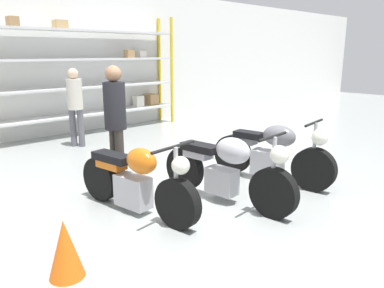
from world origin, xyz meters
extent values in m
plane|color=#9EA3A0|center=(0.00, 0.00, 0.00)|extent=(30.00, 30.00, 0.00)
cube|color=white|center=(0.00, 5.46, 1.80)|extent=(30.00, 0.08, 3.60)
cylinder|color=gold|center=(3.35, 4.82, 1.45)|extent=(0.08, 0.08, 2.89)
cylinder|color=gold|center=(3.35, 5.37, 1.45)|extent=(0.08, 0.08, 2.89)
cube|color=silver|center=(0.92, 5.09, 0.48)|extent=(4.85, 0.55, 0.05)
cube|color=silver|center=(0.92, 5.09, 1.14)|extent=(4.85, 0.55, 0.05)
cube|color=silver|center=(0.92, 5.09, 1.80)|extent=(4.85, 0.55, 0.05)
cube|color=silver|center=(0.92, 5.09, 2.46)|extent=(4.85, 0.55, 0.05)
cube|color=tan|center=(0.29, 5.04, 2.58)|extent=(0.28, 0.29, 0.18)
cube|color=#A87F51|center=(-0.75, 4.96, 2.58)|extent=(0.20, 0.26, 0.19)
cube|color=#A87F51|center=(2.05, 4.97, 1.93)|extent=(0.20, 0.22, 0.21)
cube|color=#A87F51|center=(2.88, 5.20, 0.66)|extent=(0.33, 0.34, 0.31)
cube|color=silver|center=(2.40, 5.14, 0.66)|extent=(0.24, 0.25, 0.30)
cube|color=silver|center=(2.55, 5.17, 1.91)|extent=(0.25, 0.27, 0.18)
cylinder|color=black|center=(-0.94, -0.37, 0.30)|extent=(0.22, 0.62, 0.60)
cylinder|color=black|center=(-1.15, 0.99, 0.30)|extent=(0.22, 0.62, 0.60)
cube|color=#ADADB2|center=(-1.05, 0.36, 0.27)|extent=(0.31, 0.51, 0.40)
ellipsoid|color=orange|center=(-1.03, 0.19, 0.70)|extent=(0.33, 0.48, 0.32)
cube|color=black|center=(-1.11, 0.73, 0.65)|extent=(0.31, 0.63, 0.10)
cube|color=orange|center=(-1.11, 0.75, 0.56)|extent=(0.25, 0.44, 0.12)
cylinder|color=#ADADB2|center=(-0.95, -0.35, 0.63)|extent=(0.06, 0.06, 0.66)
sphere|color=silver|center=(-0.94, -0.42, 0.76)|extent=(0.21, 0.21, 0.21)
cylinder|color=black|center=(-0.95, -0.32, 0.96)|extent=(0.69, 0.14, 0.04)
cylinder|color=black|center=(0.09, -0.95, 0.32)|extent=(0.19, 0.64, 0.63)
cylinder|color=black|center=(-0.04, 0.52, 0.32)|extent=(0.19, 0.64, 0.63)
cube|color=#ADADB2|center=(0.02, -0.16, 0.28)|extent=(0.28, 0.44, 0.35)
ellipsoid|color=#B7B7BF|center=(0.04, -0.33, 0.74)|extent=(0.34, 0.52, 0.34)
cube|color=black|center=(-0.01, 0.22, 0.68)|extent=(0.29, 0.59, 0.10)
cube|color=#B7B7BF|center=(-0.01, 0.26, 0.59)|extent=(0.24, 0.41, 0.12)
cylinder|color=#ADADB2|center=(0.09, -0.93, 0.66)|extent=(0.05, 0.05, 0.69)
sphere|color=silver|center=(0.10, -1.00, 0.80)|extent=(0.23, 0.23, 0.23)
cylinder|color=black|center=(0.09, -0.90, 1.01)|extent=(0.61, 0.09, 0.04)
cylinder|color=black|center=(1.29, -0.81, 0.32)|extent=(0.25, 0.66, 0.64)
cylinder|color=black|center=(1.06, 0.55, 0.32)|extent=(0.25, 0.66, 0.64)
cube|color=#ADADB2|center=(1.17, -0.08, 0.29)|extent=(0.34, 0.51, 0.39)
ellipsoid|color=slate|center=(1.19, -0.25, 0.74)|extent=(0.36, 0.56, 0.33)
cube|color=black|center=(1.11, 0.26, 0.69)|extent=(0.30, 0.50, 0.10)
cube|color=slate|center=(1.10, 0.31, 0.60)|extent=(0.25, 0.36, 0.12)
cylinder|color=#ADADB2|center=(1.28, -0.79, 0.66)|extent=(0.06, 0.06, 0.68)
sphere|color=silver|center=(1.29, -0.86, 0.81)|extent=(0.24, 0.24, 0.24)
cylinder|color=black|center=(1.28, -0.76, 1.00)|extent=(0.64, 0.14, 0.04)
cylinder|color=#595960|center=(-0.04, 4.08, 0.40)|extent=(0.13, 0.13, 0.80)
cylinder|color=#595960|center=(0.07, 3.94, 0.40)|extent=(0.13, 0.13, 0.80)
cylinder|color=beige|center=(0.01, 4.01, 1.12)|extent=(0.45, 0.45, 0.63)
sphere|color=beige|center=(0.01, 4.01, 1.54)|extent=(0.22, 0.22, 0.22)
cylinder|color=#38332D|center=(-0.65, 1.44, 0.43)|extent=(0.13, 0.13, 0.87)
cylinder|color=#38332D|center=(-0.66, 1.26, 0.43)|extent=(0.13, 0.13, 0.87)
cylinder|color=#232328|center=(-0.66, 1.35, 1.21)|extent=(0.35, 0.35, 0.69)
sphere|color=#9E7051|center=(-0.66, 1.35, 1.67)|extent=(0.24, 0.24, 0.24)
cone|color=orange|center=(-2.31, -0.42, 0.28)|extent=(0.32, 0.32, 0.55)
camera|label=1|loc=(-3.53, -3.38, 1.98)|focal=35.00mm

